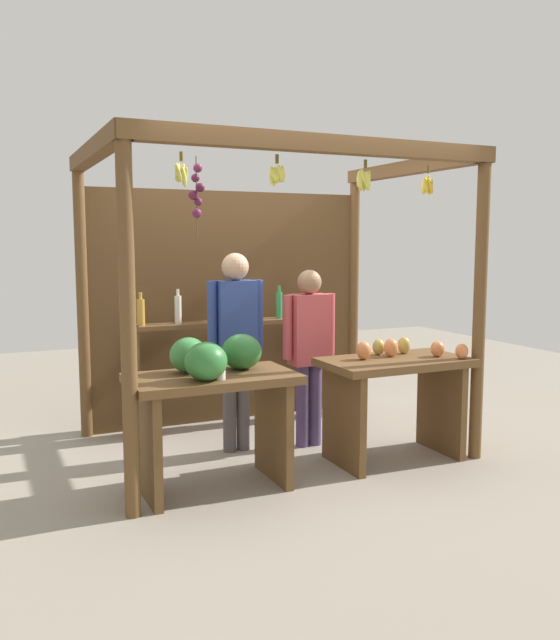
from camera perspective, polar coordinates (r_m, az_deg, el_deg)
name	(u,v)px	position (r m, az deg, el deg)	size (l,w,h in m)	color
ground_plane	(271,446)	(5.73, -0.81, -10.80)	(12.00, 12.00, 0.00)	gray
market_stall	(250,276)	(5.86, -2.57, 3.83)	(2.87, 2.02, 2.45)	brown
fruit_counter_left	(213,389)	(4.64, -5.78, -5.98)	(1.16, 0.69, 1.07)	brown
fruit_counter_right	(395,386)	(5.33, 9.92, -5.63)	(1.16, 0.64, 0.96)	brown
bottle_shelf_unit	(231,343)	(6.16, -4.23, -2.02)	(1.84, 0.22, 1.36)	brown
vendor_man	(236,333)	(5.41, -3.84, -1.14)	(0.48, 0.22, 1.64)	#554E50
vendor_woman	(309,342)	(5.55, 2.52, -1.94)	(0.48, 0.20, 1.50)	#503F6D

